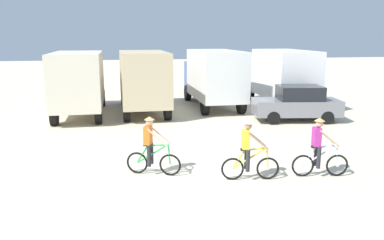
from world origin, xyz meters
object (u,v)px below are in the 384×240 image
at_px(cyclist_cowboy_hat, 249,152).
at_px(cyclist_near_camera, 319,149).
at_px(box_truck_avon_van, 281,75).
at_px(box_truck_tan_camper, 143,79).
at_px(box_truck_cream_rv, 79,80).
at_px(cyclist_orange_shirt, 151,148).
at_px(box_truck_white_box, 213,76).
at_px(sedan_parked, 297,103).

bearing_deg(cyclist_cowboy_hat, cyclist_near_camera, -2.91).
bearing_deg(box_truck_avon_van, box_truck_tan_camper, -176.22).
relative_size(box_truck_tan_camper, cyclist_cowboy_hat, 3.72).
xyz_separation_m(box_truck_cream_rv, cyclist_cowboy_hat, (5.70, -10.86, -1.03)).
bearing_deg(box_truck_tan_camper, cyclist_orange_shirt, -92.41).
relative_size(box_truck_cream_rv, cyclist_near_camera, 3.71).
relative_size(box_truck_tan_camper, cyclist_near_camera, 3.72).
relative_size(box_truck_white_box, box_truck_avon_van, 0.99).
height_order(sedan_parked, cyclist_near_camera, cyclist_near_camera).
bearing_deg(cyclist_near_camera, box_truck_cream_rv, 125.67).
relative_size(cyclist_orange_shirt, cyclist_cowboy_hat, 1.00).
bearing_deg(box_truck_white_box, sedan_parked, -55.10).
height_order(cyclist_orange_shirt, cyclist_near_camera, same).
distance_m(box_truck_avon_van, sedan_parked, 4.38).
xyz_separation_m(box_truck_cream_rv, box_truck_tan_camper, (3.36, 0.26, 0.00)).
bearing_deg(box_truck_cream_rv, box_truck_white_box, 9.02).
bearing_deg(cyclist_cowboy_hat, box_truck_white_box, 81.40).
relative_size(box_truck_white_box, cyclist_cowboy_hat, 3.72).
xyz_separation_m(box_truck_white_box, cyclist_orange_shirt, (-4.59, -11.07, -1.03)).
bearing_deg(box_truck_cream_rv, cyclist_cowboy_hat, -62.30).
height_order(box_truck_tan_camper, cyclist_cowboy_hat, box_truck_tan_camper).
height_order(box_truck_cream_rv, cyclist_near_camera, box_truck_cream_rv).
bearing_deg(box_truck_cream_rv, cyclist_orange_shirt, -73.45).
xyz_separation_m(box_truck_cream_rv, box_truck_white_box, (7.52, 1.19, 0.00)).
bearing_deg(box_truck_white_box, box_truck_tan_camper, -167.37).
height_order(box_truck_tan_camper, box_truck_white_box, same).
bearing_deg(box_truck_cream_rv, cyclist_near_camera, -54.33).
bearing_deg(cyclist_near_camera, sedan_parked, 69.49).
xyz_separation_m(cyclist_orange_shirt, cyclist_near_camera, (4.94, -1.10, 0.00)).
bearing_deg(cyclist_orange_shirt, cyclist_near_camera, -12.53).
distance_m(sedan_parked, cyclist_near_camera, 8.11).
bearing_deg(box_truck_avon_van, cyclist_near_camera, -107.43).
distance_m(box_truck_tan_camper, box_truck_white_box, 4.27).
distance_m(box_truck_avon_van, cyclist_cowboy_hat, 13.10).
bearing_deg(box_truck_white_box, cyclist_orange_shirt, -112.53).
height_order(box_truck_white_box, cyclist_orange_shirt, box_truck_white_box).
relative_size(box_truck_cream_rv, box_truck_white_box, 1.00).
height_order(box_truck_white_box, sedan_parked, box_truck_white_box).
relative_size(box_truck_tan_camper, box_truck_white_box, 1.00).
xyz_separation_m(box_truck_white_box, box_truck_avon_van, (4.05, -0.39, 0.00)).
bearing_deg(box_truck_avon_van, box_truck_cream_rv, -176.02).
xyz_separation_m(box_truck_tan_camper, cyclist_orange_shirt, (-0.43, -10.13, -1.03)).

